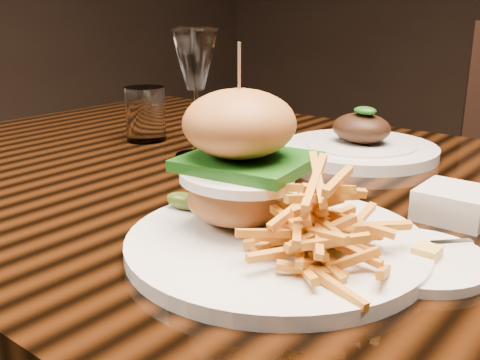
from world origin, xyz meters
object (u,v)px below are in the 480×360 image
Objects in this scene: burger_plate at (274,198)px; wine_glass at (195,63)px; dining_table at (334,248)px; far_dish at (360,146)px.

burger_plate is 0.39m from wine_glass.
wine_glass is at bearing 174.18° from dining_table.
burger_plate is 1.22× the size of far_dish.
far_dish is (0.21, 0.17, -0.14)m from wine_glass.
burger_plate is 1.49× the size of wine_glass.
far_dish is (-0.10, 0.39, -0.04)m from burger_plate.
far_dish is at bearing 109.37° from dining_table.
wine_glass is 0.82× the size of far_dish.
wine_glass is 0.30m from far_dish.
dining_table is at bearing -5.82° from wine_glass.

